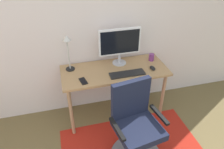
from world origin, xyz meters
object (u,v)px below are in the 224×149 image
object	(u,v)px
monitor	(120,43)
office_chair	(135,132)
cell_phone	(83,81)
keyboard	(127,74)
computer_mouse	(152,68)
desk_lamp	(68,47)
coffee_cup	(151,57)
desk	(115,75)

from	to	relation	value
monitor	office_chair	distance (m)	1.08
cell_phone	office_chair	size ratio (longest dim) A/B	0.15
keyboard	computer_mouse	world-z (taller)	computer_mouse
keyboard	desk_lamp	bearing A→B (deg)	155.90
keyboard	cell_phone	bearing A→B (deg)	-178.78
desk_lamp	office_chair	world-z (taller)	desk_lamp
desk_lamp	office_chair	bearing A→B (deg)	-56.68
monitor	cell_phone	world-z (taller)	monitor
keyboard	office_chair	size ratio (longest dim) A/B	0.45
coffee_cup	office_chair	distance (m)	1.05
computer_mouse	office_chair	bearing A→B (deg)	-125.00
cell_phone	coffee_cup	bearing A→B (deg)	4.42
desk	monitor	distance (m)	0.41
desk	cell_phone	bearing A→B (deg)	-159.32
computer_mouse	coffee_cup	xyz separation A→B (m)	(0.08, 0.22, 0.03)
desk	office_chair	world-z (taller)	office_chair
computer_mouse	keyboard	bearing A→B (deg)	-174.41
office_chair	desk	bearing A→B (deg)	83.79
monitor	keyboard	bearing A→B (deg)	-86.85
keyboard	computer_mouse	xyz separation A→B (m)	(0.34, 0.03, 0.01)
desk	coffee_cup	xyz separation A→B (m)	(0.54, 0.10, 0.13)
desk_lamp	cell_phone	bearing A→B (deg)	-68.88
keyboard	coffee_cup	size ratio (longest dim) A/B	4.65
monitor	coffee_cup	xyz separation A→B (m)	(0.44, -0.04, -0.24)
keyboard	monitor	bearing A→B (deg)	93.15
computer_mouse	desk_lamp	xyz separation A→B (m)	(-0.99, 0.26, 0.29)
desk	keyboard	xyz separation A→B (m)	(0.12, -0.15, 0.10)
desk	monitor	size ratio (longest dim) A/B	2.48
computer_mouse	office_chair	distance (m)	0.84
coffee_cup	cell_phone	bearing A→B (deg)	-164.75
cell_phone	office_chair	bearing A→B (deg)	-62.06
monitor	desk_lamp	world-z (taller)	monitor
monitor	office_chair	xyz separation A→B (m)	(-0.07, -0.86, -0.66)
computer_mouse	cell_phone	size ratio (longest dim) A/B	0.74
desk_lamp	office_chair	distance (m)	1.24
computer_mouse	coffee_cup	bearing A→B (deg)	70.16
coffee_cup	computer_mouse	bearing A→B (deg)	-109.84
keyboard	office_chair	xyz separation A→B (m)	(-0.08, -0.57, -0.38)
monitor	keyboard	size ratio (longest dim) A/B	1.24
cell_phone	desk_lamp	size ratio (longest dim) A/B	0.31
monitor	desk_lamp	size ratio (longest dim) A/B	1.18
office_chair	coffee_cup	bearing A→B (deg)	49.57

